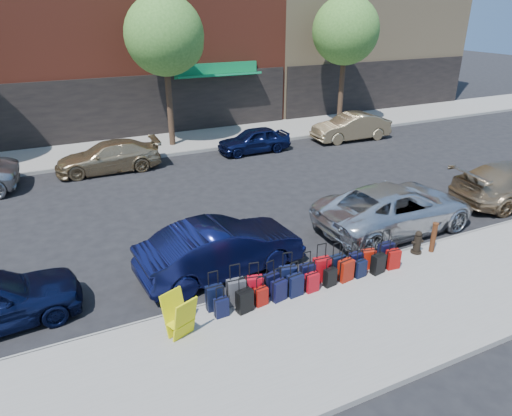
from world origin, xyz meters
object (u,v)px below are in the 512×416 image
car_far_1 (108,157)px  car_far_3 (351,127)px  fire_hydrant (417,243)px  bollard (434,237)px  display_rack (180,316)px  suitcase_front_5 (307,274)px  tree_right (348,32)px  car_far_2 (254,140)px  car_near_2 (395,208)px  tree_center (167,38)px  car_near_1 (221,248)px

car_far_1 → car_far_3: bearing=90.0°
fire_hydrant → bollard: bearing=-8.9°
display_rack → suitcase_front_5: bearing=-13.2°
tree_right → car_far_2: (-7.16, -2.64, -4.78)m
bollard → car_near_2: bearing=83.6°
car_near_2 → car_far_1: 12.60m
tree_right → tree_center: bearing=180.0°
car_far_3 → tree_center: bearing=-104.3°
display_rack → tree_center: bearing=52.4°
car_far_1 → tree_center: bearing=124.7°
suitcase_front_5 → car_far_3: 15.06m
tree_right → car_far_1: 15.22m
car_far_1 → car_far_2: size_ratio=1.23×
tree_center → fire_hydrant: 15.42m
fire_hydrant → car_far_1: 13.70m
tree_center → car_near_2: tree_center is taller
fire_hydrant → car_far_1: car_far_1 is taller
car_far_2 → car_near_1: bearing=-29.9°
fire_hydrant → bollard: size_ratio=0.77×
car_near_1 → car_near_2: bearing=-94.2°
tree_right → suitcase_front_5: bearing=-127.9°
tree_center → tree_right: size_ratio=1.00×
display_rack → car_far_1: 12.40m
car_far_1 → display_rack: bearing=-0.4°
tree_right → car_far_3: bearing=-115.5°
display_rack → car_far_2: car_far_2 is taller
display_rack → car_far_2: bearing=36.4°
tree_center → car_far_1: size_ratio=1.60×
display_rack → car_near_1: (1.86, 2.24, 0.11)m
bollard → car_far_2: size_ratio=0.25×
car_near_1 → car_far_1: car_near_1 is taller
suitcase_front_5 → car_far_3: car_far_3 is taller
tree_right → suitcase_front_5: 18.77m
car_far_3 → fire_hydrant: bearing=-24.8°
tree_right → display_rack: bearing=-134.7°
car_far_1 → car_far_3: size_ratio=1.04×
tree_center → car_near_1: 13.62m
suitcase_front_5 → car_near_2: bearing=22.0°
car_near_2 → car_far_2: (-0.49, 9.86, -0.14)m
car_near_1 → car_far_1: (-1.41, 10.15, -0.10)m
fire_hydrant → bollard: bollard is taller
fire_hydrant → car_near_1: 5.75m
car_near_2 → car_far_2: size_ratio=1.50×
bollard → display_rack: display_rack is taller
display_rack → car_near_1: bearing=28.6°
tree_center → bollard: bearing=-75.9°
car_far_1 → car_far_3: (12.90, -0.39, 0.06)m
tree_right → fire_hydrant: (-7.34, -14.26, -4.93)m
fire_hydrant → car_far_3: (5.99, 11.44, 0.24)m
car_far_2 → car_far_3: 5.81m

